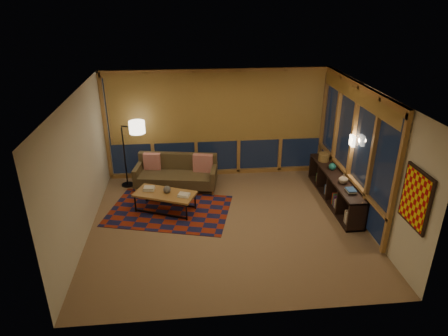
{
  "coord_description": "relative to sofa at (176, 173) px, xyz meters",
  "views": [
    {
      "loc": [
        -0.76,
        -6.94,
        4.4
      ],
      "look_at": [
        -0.03,
        0.48,
        1.04
      ],
      "focal_mm": 32.0,
      "sensor_mm": 36.0,
      "label": 1
    }
  ],
  "objects": [
    {
      "name": "ceramic_pot",
      "position": [
        -0.17,
        -1.04,
        0.12
      ],
      "size": [
        0.22,
        0.22,
        0.16
      ],
      "primitive_type": "sphere",
      "rotation": [
        0.0,
        0.0,
        -0.5
      ],
      "color": "#2C2B2F",
      "rests_on": "coffee_table"
    },
    {
      "name": "bookshelf",
      "position": [
        3.54,
        -0.99,
        -0.07
      ],
      "size": [
        0.4,
        2.57,
        0.64
      ],
      "primitive_type": null,
      "color": "black",
      "rests_on": "floor"
    },
    {
      "name": "window_wall_right",
      "position": [
        3.73,
        -1.11,
        0.96
      ],
      "size": [
        0.16,
        3.7,
        2.6
      ],
      "primitive_type": null,
      "color": "#B3883C",
      "rests_on": "walls"
    },
    {
      "name": "book_stack_a",
      "position": [
        -0.57,
        -0.88,
        0.07
      ],
      "size": [
        0.27,
        0.23,
        0.07
      ],
      "primitive_type": null,
      "rotation": [
        0.0,
        0.0,
        -0.11
      ],
      "color": "beige",
      "rests_on": "coffee_table"
    },
    {
      "name": "floor",
      "position": [
        1.05,
        -1.71,
        -0.39
      ],
      "size": [
        5.5,
        5.0,
        0.01
      ],
      "primitive_type": "cube",
      "color": "#A18262",
      "rests_on": "ground"
    },
    {
      "name": "wall_sconce",
      "position": [
        3.67,
        -1.26,
        1.16
      ],
      "size": [
        0.12,
        0.18,
        0.22
      ],
      "primitive_type": null,
      "color": "#FFEFCF",
      "rests_on": "walls"
    },
    {
      "name": "ceiling",
      "position": [
        1.05,
        -1.71,
        2.31
      ],
      "size": [
        5.5,
        5.0,
        0.01
      ],
      "primitive_type": "cube",
      "color": "white",
      "rests_on": "walls"
    },
    {
      "name": "book_stack_b",
      "position": [
        0.18,
        -1.23,
        0.06
      ],
      "size": [
        0.31,
        0.28,
        0.05
      ],
      "primitive_type": null,
      "rotation": [
        0.0,
        0.0,
        -0.35
      ],
      "color": "beige",
      "rests_on": "coffee_table"
    },
    {
      "name": "basket",
      "position": [
        3.52,
        -0.17,
        0.35
      ],
      "size": [
        0.29,
        0.29,
        0.19
      ],
      "primitive_type": "cylinder",
      "rotation": [
        0.0,
        0.0,
        -0.13
      ],
      "color": "olive",
      "rests_on": "bookshelf"
    },
    {
      "name": "window_wall_back",
      "position": [
        1.05,
        0.72,
        0.96
      ],
      "size": [
        5.3,
        0.16,
        2.6
      ],
      "primitive_type": null,
      "color": "#B3883C",
      "rests_on": "walls"
    },
    {
      "name": "teal_bowl",
      "position": [
        3.54,
        -0.71,
        0.33
      ],
      "size": [
        0.16,
        0.16,
        0.16
      ],
      "primitive_type": "sphere",
      "rotation": [
        0.0,
        0.0,
        -0.0
      ],
      "color": "#185F59",
      "rests_on": "bookshelf"
    },
    {
      "name": "area_rug",
      "position": [
        -0.15,
        -1.07,
        -0.38
      ],
      "size": [
        2.88,
        2.27,
        0.01
      ],
      "primitive_type": "cube",
      "rotation": [
        0.0,
        0.0,
        -0.25
      ],
      "color": "maroon",
      "rests_on": "floor"
    },
    {
      "name": "pillow_left",
      "position": [
        -0.57,
        0.3,
        0.2
      ],
      "size": [
        0.42,
        0.2,
        0.41
      ],
      "primitive_type": null,
      "rotation": [
        0.0,
        0.0,
        -0.17
      ],
      "color": "#B50E0B",
      "rests_on": "sofa"
    },
    {
      "name": "floor_lamp",
      "position": [
        -1.2,
        0.28,
        0.44
      ],
      "size": [
        0.64,
        0.51,
        1.66
      ],
      "primitive_type": null,
      "rotation": [
        0.0,
        0.0,
        -0.3
      ],
      "color": "black",
      "rests_on": "floor"
    },
    {
      "name": "walls",
      "position": [
        1.05,
        -1.71,
        0.96
      ],
      "size": [
        5.51,
        5.01,
        2.7
      ],
      "color": "beige",
      "rests_on": "floor"
    },
    {
      "name": "shelf_book_stack",
      "position": [
        3.54,
        -1.8,
        0.28
      ],
      "size": [
        0.16,
        0.22,
        0.06
      ],
      "primitive_type": null,
      "rotation": [
        0.0,
        0.0,
        0.03
      ],
      "color": "beige",
      "rests_on": "bookshelf"
    },
    {
      "name": "wall_art",
      "position": [
        3.76,
        -3.56,
        1.06
      ],
      "size": [
        0.06,
        0.74,
        0.94
      ],
      "primitive_type": null,
      "color": "#C0070C",
      "rests_on": "walls"
    },
    {
      "name": "pillow_right",
      "position": [
        0.65,
        0.05,
        0.23
      ],
      "size": [
        0.49,
        0.25,
        0.46
      ],
      "primitive_type": null,
      "rotation": [
        0.0,
        0.0,
        -0.22
      ],
      "color": "#B50E0B",
      "rests_on": "sofa"
    },
    {
      "name": "sofa",
      "position": [
        0.0,
        0.0,
        0.0
      ],
      "size": [
        2.01,
        1.08,
        0.78
      ],
      "primitive_type": null,
      "rotation": [
        0.0,
        0.0,
        -0.17
      ],
      "color": "#493B24",
      "rests_on": "floor"
    },
    {
      "name": "coffee_table",
      "position": [
        -0.22,
        -1.06,
        -0.18
      ],
      "size": [
        1.41,
        1.04,
        0.43
      ],
      "primitive_type": null,
      "rotation": [
        0.0,
        0.0,
        -0.4
      ],
      "color": "#B3883C",
      "rests_on": "floor"
    },
    {
      "name": "vase",
      "position": [
        3.54,
        -1.38,
        0.35
      ],
      "size": [
        0.22,
        0.22,
        0.21
      ],
      "primitive_type": "imported",
      "rotation": [
        0.0,
        0.0,
        0.15
      ],
      "color": "tan",
      "rests_on": "bookshelf"
    }
  ]
}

